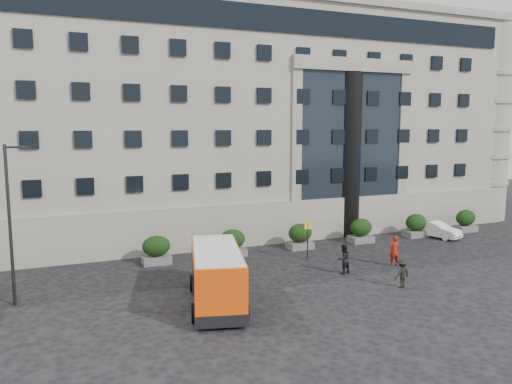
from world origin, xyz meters
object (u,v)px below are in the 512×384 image
Objects in this scene: street_lamp at (11,219)px; red_truck at (0,233)px; bus_stop_sign at (308,234)px; parked_car_d at (33,237)px; pedestrian_c at (402,273)px; hedge_d at (361,230)px; hedge_b at (232,243)px; hedge_c at (300,236)px; white_taxi at (436,229)px; hedge_e at (416,225)px; hedge_f at (465,221)px; pedestrian_a at (394,251)px; pedestrian_b at (343,259)px; hedge_a at (156,250)px; minibus at (217,274)px.

street_lamp reaches higher than red_truck.
bus_stop_sign is 20.28m from parked_car_d.
hedge_d is at bearing -122.39° from pedestrian_c.
street_lamp is (-13.14, -4.80, 3.44)m from hedge_b.
hedge_c is 0.39× the size of parked_car_d.
red_truck is at bearing 149.25° from white_taxi.
pedestrian_c is (19.08, -18.07, 0.15)m from parked_car_d.
hedge_f is (5.20, 0.00, 0.00)m from hedge_e.
parked_car_d is (0.44, 13.00, -3.71)m from street_lamp.
street_lamp is at bearing 169.00° from white_taxi.
pedestrian_a is 1.09× the size of pedestrian_b.
hedge_e is at bearing 0.00° from hedge_c.
pedestrian_a is (-12.09, -6.19, 0.06)m from hedge_f.
white_taxi is at bearing -30.26° from hedge_e.
pedestrian_b is at bearing -42.37° from red_truck.
white_taxi is at bearing -2.70° from hedge_b.
hedge_e is at bearing -21.06° from red_truck.
pedestrian_c is (11.58, -9.87, -0.13)m from hedge_a.
hedge_a is 22.19m from white_taxi.
street_lamp is 22.15m from pedestrian_a.
pedestrian_c is at bearing -112.15° from hedge_d.
hedge_a reaches higher than white_taxi.
parked_car_d is (1.96, 2.17, -0.95)m from red_truck.
hedge_b is 1.00× the size of hedge_c.
pedestrian_c is at bearing 6.35° from minibus.
pedestrian_a reaches higher than hedge_e.
pedestrian_c is at bearing -73.59° from bus_stop_sign.
hedge_d is at bearing 44.78° from minibus.
hedge_d is (10.40, 0.00, 0.00)m from hedge_b.
street_lamp is 4.43× the size of pedestrian_b.
bus_stop_sign is (17.44, 2.00, -2.64)m from street_lamp.
hedge_a is 1.00× the size of hedge_b.
parked_car_d is (-8.84, 16.70, -0.91)m from minibus.
red_truck is 3.42× the size of pedestrian_b.
minibus is at bearing -114.44° from hedge_b.
pedestrian_c is at bearing -40.44° from hedge_a.
parked_car_d is (-28.30, 8.20, -0.27)m from hedge_e.
hedge_c is at bearing 180.00° from hedge_d.
hedge_f is 0.30× the size of red_truck.
red_truck reaches higher than hedge_f.
hedge_e is at bearing 0.00° from hedge_a.
hedge_f is 1.02× the size of pedestrian_b.
hedge_f is 0.26× the size of minibus.
red_truck is (-14.66, 6.03, 0.68)m from hedge_b.
pedestrian_b is at bearing -82.05° from bus_stop_sign.
pedestrian_a reaches higher than hedge_a.
bus_stop_sign is at bearing 170.40° from white_taxi.
parked_car_d is 25.80m from pedestrian_a.
hedge_c is 19.27m from street_lamp.
white_taxi is (20.83, 7.70, -0.93)m from minibus.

